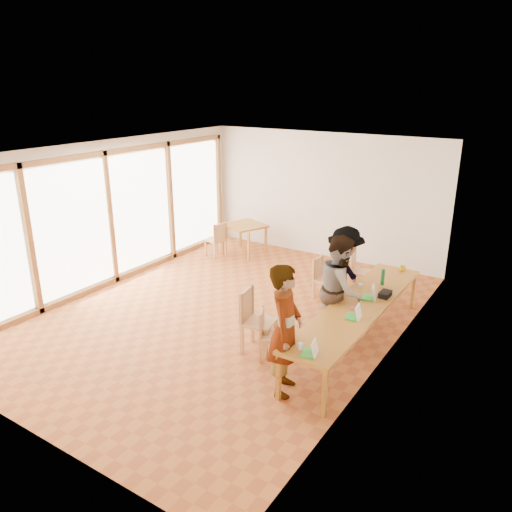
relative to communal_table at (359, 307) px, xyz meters
The scene contains 25 objects.
ground 2.60m from the communal_table, behind, with size 8.00×8.00×0.00m, color #AD5C29.
wall_back 4.64m from the communal_table, 123.18° to the left, with size 6.00×0.10×3.00m, color beige.
wall_front 4.93m from the communal_table, 120.91° to the right, with size 6.00×0.10×3.00m, color beige.
wall_right 0.96m from the communal_table, 19.42° to the right, with size 0.10×8.00×3.00m, color beige.
window_wall 5.52m from the communal_table, behind, with size 0.10×8.00×3.00m, color white.
ceiling 3.41m from the communal_table, behind, with size 6.00×8.00×0.04m, color white.
communal_table is the anchor object (origin of this frame).
side_table 5.07m from the communal_table, 145.23° to the left, with size 0.90×0.90×0.75m.
chair_near 1.53m from the communal_table, 133.03° to the right, with size 0.51×0.51×0.44m.
chair_mid 1.70m from the communal_table, 145.02° to the right, with size 0.55×0.55×0.55m.
chair_far 2.02m from the communal_table, 132.72° to the left, with size 0.40×0.40×0.44m.
chair_empty 2.42m from the communal_table, 112.30° to the left, with size 0.46×0.46×0.45m.
chair_spare 5.09m from the communal_table, 153.16° to the left, with size 0.49×0.49×0.47m.
person_near 1.76m from the communal_table, 102.75° to the right, with size 0.68×0.45×1.88m, color gray.
person_mid 0.42m from the communal_table, behind, with size 0.88×0.69×1.82m, color gray.
person_far 0.91m from the communal_table, 129.22° to the left, with size 1.15×0.66×1.77m, color gray.
laptop_near 1.79m from the communal_table, 88.03° to the right, with size 0.24×0.26×0.19m.
laptop_mid 0.52m from the communal_table, 74.85° to the right, with size 0.24×0.27×0.21m.
laptop_far 0.35m from the communal_table, 77.92° to the left, with size 0.28×0.30×0.22m.
yellow_mug 1.86m from the communal_table, 86.51° to the left, with size 0.12×0.12×0.09m, color gold.
green_bottle 1.02m from the communal_table, 88.56° to the left, with size 0.07×0.07×0.28m, color #166C3C.
clear_glass 1.75m from the communal_table, 94.15° to the right, with size 0.07×0.07×0.09m, color silver.
condiment_cup 0.75m from the communal_table, 110.77° to the left, with size 0.08×0.08×0.06m, color white.
pink_phone 0.20m from the communal_table, 103.14° to the right, with size 0.05×0.10×0.01m, color #D94B6E.
black_pouch 0.58m from the communal_table, 64.89° to the left, with size 0.16×0.26×0.09m, color black.
Camera 1 is at (5.04, -6.77, 4.10)m, focal length 35.00 mm.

